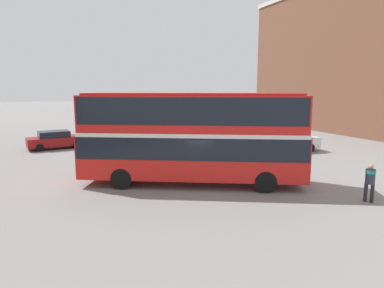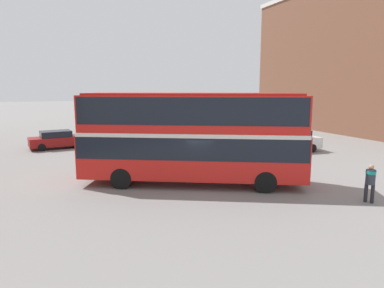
{
  "view_description": "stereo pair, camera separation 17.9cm",
  "coord_description": "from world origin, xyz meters",
  "px_view_note": "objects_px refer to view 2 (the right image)",
  "views": [
    {
      "loc": [
        -6.95,
        -15.46,
        4.95
      ],
      "look_at": [
        -0.49,
        0.48,
        2.11
      ],
      "focal_mm": 32.0,
      "sensor_mm": 36.0,
      "label": 1
    },
    {
      "loc": [
        -6.79,
        -15.53,
        4.95
      ],
      "look_at": [
        -0.49,
        0.48,
        2.11
      ],
      "focal_mm": 32.0,
      "sensor_mm": 36.0,
      "label": 2
    }
  ],
  "objects_px": {
    "parked_car_kerb_near": "(291,141)",
    "parked_car_kerb_far": "(58,139)",
    "double_decker_bus": "(192,133)",
    "pedestrian_foreground": "(370,179)",
    "parked_car_side_street": "(204,130)"
  },
  "relations": [
    {
      "from": "pedestrian_foreground",
      "to": "parked_car_side_street",
      "type": "bearing_deg",
      "value": -127.68
    },
    {
      "from": "parked_car_kerb_far",
      "to": "parked_car_side_street",
      "type": "relative_size",
      "value": 1.1
    },
    {
      "from": "pedestrian_foreground",
      "to": "parked_car_kerb_far",
      "type": "bearing_deg",
      "value": -91.8
    },
    {
      "from": "double_decker_bus",
      "to": "parked_car_side_street",
      "type": "height_order",
      "value": "double_decker_bus"
    },
    {
      "from": "parked_car_kerb_near",
      "to": "parked_car_kerb_far",
      "type": "relative_size",
      "value": 1.01
    },
    {
      "from": "parked_car_kerb_near",
      "to": "double_decker_bus",
      "type": "bearing_deg",
      "value": 34.21
    },
    {
      "from": "pedestrian_foreground",
      "to": "parked_car_kerb_near",
      "type": "relative_size",
      "value": 0.36
    },
    {
      "from": "pedestrian_foreground",
      "to": "double_decker_bus",
      "type": "bearing_deg",
      "value": -76.63
    },
    {
      "from": "pedestrian_foreground",
      "to": "parked_car_kerb_near",
      "type": "bearing_deg",
      "value": -146.2
    },
    {
      "from": "double_decker_bus",
      "to": "parked_car_kerb_near",
      "type": "xyz_separation_m",
      "value": [
        10.6,
        5.8,
        -1.85
      ]
    },
    {
      "from": "double_decker_bus",
      "to": "parked_car_kerb_near",
      "type": "bearing_deg",
      "value": 55.58
    },
    {
      "from": "parked_car_kerb_far",
      "to": "parked_car_side_street",
      "type": "bearing_deg",
      "value": -3.76
    },
    {
      "from": "double_decker_bus",
      "to": "pedestrian_foreground",
      "type": "relative_size",
      "value": 6.63
    },
    {
      "from": "pedestrian_foreground",
      "to": "parked_car_kerb_near",
      "type": "xyz_separation_m",
      "value": [
        4.48,
        11.31,
        -0.19
      ]
    },
    {
      "from": "double_decker_bus",
      "to": "parked_car_side_street",
      "type": "relative_size",
      "value": 2.64
    }
  ]
}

